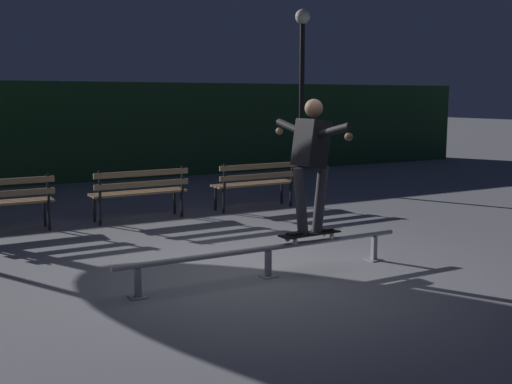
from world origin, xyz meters
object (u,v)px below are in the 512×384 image
object	(u,v)px
skateboard	(310,234)
lamp_post_right	(302,76)
park_bench_left_center	(140,188)
grind_rail	(268,253)
skateboarder	(311,154)
park_bench_right_center	(256,180)

from	to	relation	value
skateboard	lamp_post_right	bearing A→B (deg)	58.00
skateboard	lamp_post_right	distance (m)	6.93
skateboard	park_bench_left_center	distance (m)	3.94
grind_rail	skateboard	distance (m)	0.59
skateboarder	park_bench_left_center	bearing A→B (deg)	101.49
skateboard	lamp_post_right	xyz separation A→B (m)	(3.51, 5.62, 2.04)
park_bench_left_center	lamp_post_right	world-z (taller)	lamp_post_right
skateboarder	lamp_post_right	size ratio (longest dim) A/B	0.40
park_bench_left_center	skateboard	bearing A→B (deg)	-78.56
grind_rail	skateboard	size ratio (longest dim) A/B	4.57
grind_rail	park_bench_right_center	xyz separation A→B (m)	(1.97, 3.86, 0.26)
grind_rail	lamp_post_right	size ratio (longest dim) A/B	0.92
skateboarder	park_bench_left_center	distance (m)	4.03
skateboard	grind_rail	bearing A→B (deg)	180.00
lamp_post_right	skateboarder	bearing A→B (deg)	-121.98
park_bench_left_center	park_bench_right_center	size ratio (longest dim) A/B	1.00
grind_rail	park_bench_right_center	bearing A→B (deg)	63.00
grind_rail	skateboarder	distance (m)	1.23
grind_rail	park_bench_right_center	size ratio (longest dim) A/B	2.24
grind_rail	skateboarder	bearing A→B (deg)	0.01
lamp_post_right	park_bench_right_center	bearing A→B (deg)	-140.21
park_bench_left_center	park_bench_right_center	xyz separation A→B (m)	(2.19, 0.00, 0.00)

